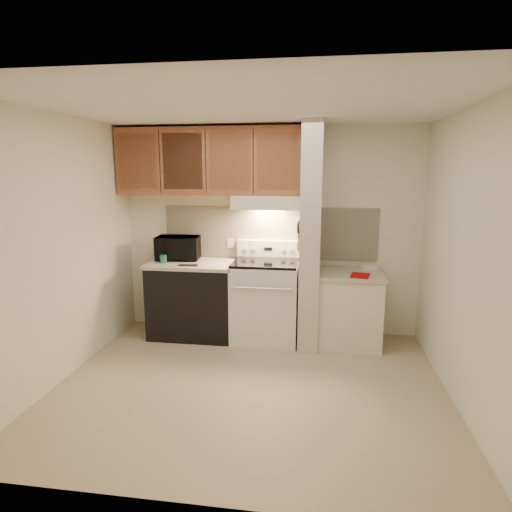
# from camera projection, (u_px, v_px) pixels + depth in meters

# --- Properties ---
(floor) EXTENTS (3.60, 3.60, 0.00)m
(floor) POSITION_uv_depth(u_px,v_px,m) (250.00, 385.00, 4.02)
(floor) COLOR tan
(floor) RESTS_ON ground
(ceiling) EXTENTS (3.60, 3.60, 0.00)m
(ceiling) POSITION_uv_depth(u_px,v_px,m) (249.00, 106.00, 3.53)
(ceiling) COLOR white
(ceiling) RESTS_ON wall_back
(wall_back) EXTENTS (3.60, 2.50, 0.02)m
(wall_back) POSITION_uv_depth(u_px,v_px,m) (269.00, 232.00, 5.23)
(wall_back) COLOR #EDE6C9
(wall_back) RESTS_ON floor
(wall_left) EXTENTS (0.02, 3.00, 2.50)m
(wall_left) POSITION_uv_depth(u_px,v_px,m) (62.00, 249.00, 4.03)
(wall_left) COLOR #EDE6C9
(wall_left) RESTS_ON floor
(wall_right) EXTENTS (0.02, 3.00, 2.50)m
(wall_right) POSITION_uv_depth(u_px,v_px,m) (465.00, 261.00, 3.52)
(wall_right) COLOR #EDE6C9
(wall_right) RESTS_ON floor
(backsplash) EXTENTS (2.60, 0.02, 0.63)m
(backsplash) POSITION_uv_depth(u_px,v_px,m) (269.00, 233.00, 5.22)
(backsplash) COLOR #FFEECC
(backsplash) RESTS_ON wall_back
(range_body) EXTENTS (0.76, 0.65, 0.92)m
(range_body) POSITION_uv_depth(u_px,v_px,m) (265.00, 302.00, 5.05)
(range_body) COLOR silver
(range_body) RESTS_ON floor
(oven_window) EXTENTS (0.50, 0.01, 0.30)m
(oven_window) POSITION_uv_depth(u_px,v_px,m) (262.00, 307.00, 4.73)
(oven_window) COLOR black
(oven_window) RESTS_ON range_body
(oven_handle) EXTENTS (0.65, 0.02, 0.02)m
(oven_handle) POSITION_uv_depth(u_px,v_px,m) (262.00, 288.00, 4.65)
(oven_handle) COLOR silver
(oven_handle) RESTS_ON range_body
(cooktop) EXTENTS (0.74, 0.64, 0.03)m
(cooktop) POSITION_uv_depth(u_px,v_px,m) (266.00, 262.00, 4.96)
(cooktop) COLOR black
(cooktop) RESTS_ON range_body
(range_backguard) EXTENTS (0.76, 0.08, 0.20)m
(range_backguard) POSITION_uv_depth(u_px,v_px,m) (268.00, 248.00, 5.21)
(range_backguard) COLOR silver
(range_backguard) RESTS_ON range_body
(range_display) EXTENTS (0.10, 0.01, 0.04)m
(range_display) POSITION_uv_depth(u_px,v_px,m) (268.00, 249.00, 5.17)
(range_display) COLOR black
(range_display) RESTS_ON range_backguard
(range_knob_left_outer) EXTENTS (0.05, 0.02, 0.05)m
(range_knob_left_outer) POSITION_uv_depth(u_px,v_px,m) (245.00, 248.00, 5.21)
(range_knob_left_outer) COLOR silver
(range_knob_left_outer) RESTS_ON range_backguard
(range_knob_left_inner) EXTENTS (0.05, 0.02, 0.05)m
(range_knob_left_inner) POSITION_uv_depth(u_px,v_px,m) (253.00, 249.00, 5.19)
(range_knob_left_inner) COLOR silver
(range_knob_left_inner) RESTS_ON range_backguard
(range_knob_right_inner) EXTENTS (0.05, 0.02, 0.05)m
(range_knob_right_inner) POSITION_uv_depth(u_px,v_px,m) (283.00, 249.00, 5.14)
(range_knob_right_inner) COLOR silver
(range_knob_right_inner) RESTS_ON range_backguard
(range_knob_right_outer) EXTENTS (0.05, 0.02, 0.05)m
(range_knob_right_outer) POSITION_uv_depth(u_px,v_px,m) (291.00, 250.00, 5.13)
(range_knob_right_outer) COLOR silver
(range_knob_right_outer) RESTS_ON range_backguard
(dishwasher_front) EXTENTS (1.00, 0.63, 0.87)m
(dishwasher_front) POSITION_uv_depth(u_px,v_px,m) (194.00, 300.00, 5.19)
(dishwasher_front) COLOR black
(dishwasher_front) RESTS_ON floor
(left_countertop) EXTENTS (1.04, 0.67, 0.04)m
(left_countertop) POSITION_uv_depth(u_px,v_px,m) (193.00, 264.00, 5.10)
(left_countertop) COLOR #BDB39A
(left_countertop) RESTS_ON dishwasher_front
(spoon_rest) EXTENTS (0.23, 0.09, 0.02)m
(spoon_rest) POSITION_uv_depth(u_px,v_px,m) (188.00, 265.00, 4.90)
(spoon_rest) COLOR black
(spoon_rest) RESTS_ON left_countertop
(teal_jar) EXTENTS (0.09, 0.09, 0.09)m
(teal_jar) POSITION_uv_depth(u_px,v_px,m) (163.00, 259.00, 5.06)
(teal_jar) COLOR #1D5C53
(teal_jar) RESTS_ON left_countertop
(outlet) EXTENTS (0.08, 0.01, 0.12)m
(outlet) POSITION_uv_depth(u_px,v_px,m) (230.00, 243.00, 5.30)
(outlet) COLOR beige
(outlet) RESTS_ON backsplash
(microwave) EXTENTS (0.55, 0.40, 0.29)m
(microwave) POSITION_uv_depth(u_px,v_px,m) (178.00, 248.00, 5.24)
(microwave) COLOR black
(microwave) RESTS_ON left_countertop
(partition_pillar) EXTENTS (0.22, 0.70, 2.50)m
(partition_pillar) POSITION_uv_depth(u_px,v_px,m) (310.00, 237.00, 4.82)
(partition_pillar) COLOR beige
(partition_pillar) RESTS_ON floor
(pillar_trim) EXTENTS (0.01, 0.70, 0.04)m
(pillar_trim) POSITION_uv_depth(u_px,v_px,m) (300.00, 232.00, 4.83)
(pillar_trim) COLOR #9C5735
(pillar_trim) RESTS_ON partition_pillar
(knife_strip) EXTENTS (0.02, 0.42, 0.04)m
(knife_strip) POSITION_uv_depth(u_px,v_px,m) (300.00, 231.00, 4.77)
(knife_strip) COLOR black
(knife_strip) RESTS_ON partition_pillar
(knife_blade_a) EXTENTS (0.01, 0.03, 0.16)m
(knife_blade_a) POSITION_uv_depth(u_px,v_px,m) (298.00, 242.00, 4.63)
(knife_blade_a) COLOR silver
(knife_blade_a) RESTS_ON knife_strip
(knife_handle_a) EXTENTS (0.02, 0.02, 0.10)m
(knife_handle_a) POSITION_uv_depth(u_px,v_px,m) (298.00, 228.00, 4.62)
(knife_handle_a) COLOR black
(knife_handle_a) RESTS_ON knife_strip
(knife_blade_b) EXTENTS (0.01, 0.04, 0.18)m
(knife_blade_b) POSITION_uv_depth(u_px,v_px,m) (298.00, 242.00, 4.72)
(knife_blade_b) COLOR silver
(knife_blade_b) RESTS_ON knife_strip
(knife_handle_b) EXTENTS (0.02, 0.02, 0.10)m
(knife_handle_b) POSITION_uv_depth(u_px,v_px,m) (298.00, 227.00, 4.68)
(knife_handle_b) COLOR black
(knife_handle_b) RESTS_ON knife_strip
(knife_blade_c) EXTENTS (0.01, 0.04, 0.20)m
(knife_blade_c) POSITION_uv_depth(u_px,v_px,m) (298.00, 242.00, 4.79)
(knife_blade_c) COLOR silver
(knife_blade_c) RESTS_ON knife_strip
(knife_handle_c) EXTENTS (0.02, 0.02, 0.10)m
(knife_handle_c) POSITION_uv_depth(u_px,v_px,m) (299.00, 227.00, 4.76)
(knife_handle_c) COLOR black
(knife_handle_c) RESTS_ON knife_strip
(knife_blade_d) EXTENTS (0.01, 0.04, 0.16)m
(knife_blade_d) POSITION_uv_depth(u_px,v_px,m) (299.00, 239.00, 4.86)
(knife_blade_d) COLOR silver
(knife_blade_d) RESTS_ON knife_strip
(knife_handle_d) EXTENTS (0.02, 0.02, 0.10)m
(knife_handle_d) POSITION_uv_depth(u_px,v_px,m) (299.00, 225.00, 4.85)
(knife_handle_d) COLOR black
(knife_handle_d) RESTS_ON knife_strip
(knife_blade_e) EXTENTS (0.01, 0.04, 0.18)m
(knife_blade_e) POSITION_uv_depth(u_px,v_px,m) (299.00, 238.00, 4.95)
(knife_blade_e) COLOR silver
(knife_blade_e) RESTS_ON knife_strip
(knife_handle_e) EXTENTS (0.02, 0.02, 0.10)m
(knife_handle_e) POSITION_uv_depth(u_px,v_px,m) (299.00, 225.00, 4.91)
(knife_handle_e) COLOR black
(knife_handle_e) RESTS_ON knife_strip
(oven_mitt) EXTENTS (0.03, 0.10, 0.24)m
(oven_mitt) POSITION_uv_depth(u_px,v_px,m) (299.00, 241.00, 5.02)
(oven_mitt) COLOR slate
(oven_mitt) RESTS_ON partition_pillar
(right_cab_base) EXTENTS (0.70, 0.60, 0.81)m
(right_cab_base) POSITION_uv_depth(u_px,v_px,m) (349.00, 310.00, 4.92)
(right_cab_base) COLOR beige
(right_cab_base) RESTS_ON floor
(right_countertop) EXTENTS (0.74, 0.64, 0.04)m
(right_countertop) POSITION_uv_depth(u_px,v_px,m) (350.00, 274.00, 4.84)
(right_countertop) COLOR #BDB39A
(right_countertop) RESTS_ON right_cab_base
(red_folder) EXTENTS (0.24, 0.30, 0.01)m
(red_folder) POSITION_uv_depth(u_px,v_px,m) (360.00, 276.00, 4.67)
(red_folder) COLOR #A30906
(red_folder) RESTS_ON right_countertop
(white_box) EXTENTS (0.19, 0.16, 0.04)m
(white_box) POSITION_uv_depth(u_px,v_px,m) (369.00, 268.00, 4.97)
(white_box) COLOR white
(white_box) RESTS_ON right_countertop
(range_hood) EXTENTS (0.78, 0.44, 0.15)m
(range_hood) POSITION_uv_depth(u_px,v_px,m) (267.00, 202.00, 4.94)
(range_hood) COLOR beige
(range_hood) RESTS_ON upper_cabinets
(hood_lip) EXTENTS (0.78, 0.04, 0.06)m
(hood_lip) POSITION_uv_depth(u_px,v_px,m) (265.00, 207.00, 4.75)
(hood_lip) COLOR beige
(hood_lip) RESTS_ON range_hood
(upper_cabinets) EXTENTS (2.18, 0.33, 0.77)m
(upper_cabinets) POSITION_uv_depth(u_px,v_px,m) (209.00, 162.00, 5.00)
(upper_cabinets) COLOR #9C5735
(upper_cabinets) RESTS_ON wall_back
(cab_door_a) EXTENTS (0.46, 0.01, 0.63)m
(cab_door_a) POSITION_uv_depth(u_px,v_px,m) (137.00, 162.00, 4.96)
(cab_door_a) COLOR #9C5735
(cab_door_a) RESTS_ON upper_cabinets
(cab_gap_a) EXTENTS (0.01, 0.01, 0.73)m
(cab_gap_a) POSITION_uv_depth(u_px,v_px,m) (160.00, 161.00, 4.92)
(cab_gap_a) COLOR black
(cab_gap_a) RESTS_ON upper_cabinets
(cab_door_b) EXTENTS (0.46, 0.01, 0.63)m
(cab_door_b) POSITION_uv_depth(u_px,v_px,m) (183.00, 161.00, 4.88)
(cab_door_b) COLOR #9C5735
(cab_door_b) RESTS_ON upper_cabinets
(cab_gap_b) EXTENTS (0.01, 0.01, 0.73)m
(cab_gap_b) POSITION_uv_depth(u_px,v_px,m) (206.00, 161.00, 4.84)
(cab_gap_b) COLOR black
(cab_gap_b) RESTS_ON upper_cabinets
(cab_door_c) EXTENTS (0.46, 0.01, 0.63)m
(cab_door_c) POSITION_uv_depth(u_px,v_px,m) (229.00, 161.00, 4.80)
(cab_door_c) COLOR #9C5735
(cab_door_c) RESTS_ON upper_cabinets
(cab_gap_c) EXTENTS (0.01, 0.01, 0.73)m
(cab_gap_c) POSITION_uv_depth(u_px,v_px,m) (253.00, 161.00, 4.76)
(cab_gap_c) COLOR black
(cab_gap_c) RESTS_ON upper_cabinets
(cab_door_d) EXTENTS (0.46, 0.01, 0.63)m
(cab_door_d) POSITION_uv_depth(u_px,v_px,m) (278.00, 161.00, 4.73)
(cab_door_d) COLOR #9C5735
(cab_door_d) RESTS_ON upper_cabinets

